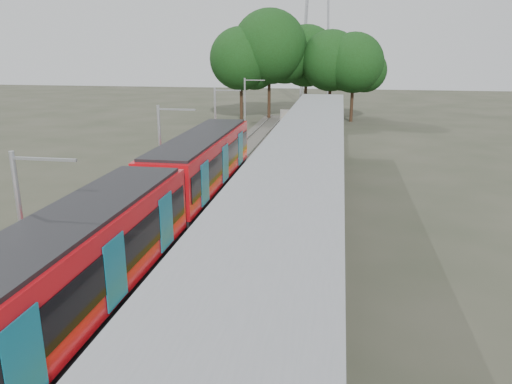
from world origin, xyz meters
TOP-DOWN VIEW (x-y plane):
  - trackbed at (-4.50, 20.00)m, footprint 3.00×70.00m
  - platform at (0.00, 20.00)m, footprint 6.00×50.00m
  - tactile_strip at (-2.55, 20.00)m, footprint 0.60×50.00m
  - end_fence at (0.00, 44.95)m, footprint 6.00×0.10m
  - train at (-4.50, 13.51)m, footprint 2.74×27.60m
  - canopy at (1.61, 16.19)m, footprint 3.27×38.00m
  - tree_cluster at (-2.44, 53.58)m, footprint 19.57×12.22m
  - catenary_masts at (-6.22, 19.00)m, footprint 2.08×48.16m
  - bench_near at (1.60, 10.70)m, footprint 0.59×1.52m
  - bench_mid at (2.20, 20.46)m, footprint 0.60×1.64m
  - bench_far at (1.92, 23.89)m, footprint 0.58×1.37m
  - info_pillar_far at (1.28, 23.49)m, footprint 0.39×0.39m
  - litter_bin at (1.05, 16.56)m, footprint 0.54×0.54m

SIDE VIEW (x-z plane):
  - trackbed at x=-4.50m, z-range 0.00..0.24m
  - platform at x=0.00m, z-range 0.00..1.00m
  - tactile_strip at x=-2.55m, z-range 1.00..1.02m
  - litter_bin at x=1.05m, z-range 1.00..1.90m
  - bench_far at x=1.92m, z-range 1.02..1.93m
  - bench_near at x=1.60m, z-range 1.03..2.04m
  - bench_mid at x=2.20m, z-range 1.03..2.13m
  - end_fence at x=0.00m, z-range 1.00..2.20m
  - info_pillar_far at x=1.28m, z-range 0.88..2.63m
  - train at x=-4.50m, z-range 0.24..3.86m
  - catenary_masts at x=-6.22m, z-range 0.21..5.61m
  - canopy at x=1.61m, z-range 2.37..6.03m
  - tree_cluster at x=-2.44m, z-range 1.08..13.64m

